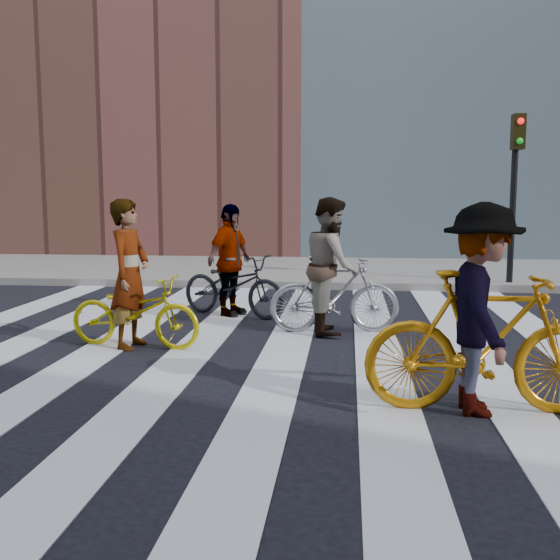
% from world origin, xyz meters
% --- Properties ---
extents(ground, '(100.00, 100.00, 0.00)m').
position_xyz_m(ground, '(0.00, 0.00, 0.00)').
color(ground, black).
rests_on(ground, ground).
extents(sidewalk_far, '(100.00, 5.00, 0.15)m').
position_xyz_m(sidewalk_far, '(0.00, 7.50, 0.07)').
color(sidewalk_far, gray).
rests_on(sidewalk_far, ground).
extents(zebra_crosswalk, '(8.25, 10.00, 0.01)m').
position_xyz_m(zebra_crosswalk, '(0.00, 0.00, 0.01)').
color(zebra_crosswalk, silver).
rests_on(zebra_crosswalk, ground).
extents(traffic_signal, '(0.22, 0.42, 3.33)m').
position_xyz_m(traffic_signal, '(4.40, 5.32, 2.28)').
color(traffic_signal, black).
rests_on(traffic_signal, ground).
extents(bike_yellow_left, '(1.74, 0.82, 0.88)m').
position_xyz_m(bike_yellow_left, '(-1.29, -0.00, 0.44)').
color(bike_yellow_left, '#C9BC0B').
rests_on(bike_yellow_left, ground).
extents(bike_silver_mid, '(1.79, 0.69, 1.05)m').
position_xyz_m(bike_silver_mid, '(1.11, 1.09, 0.52)').
color(bike_silver_mid, '#9C9DA5').
rests_on(bike_silver_mid, ground).
extents(bike_yellow_right, '(2.05, 0.59, 1.23)m').
position_xyz_m(bike_yellow_right, '(2.45, -2.02, 0.61)').
color(bike_yellow_right, '#C4780A').
rests_on(bike_yellow_right, ground).
extents(bike_dark_rear, '(1.90, 1.33, 0.95)m').
position_xyz_m(bike_dark_rear, '(-0.46, 2.14, 0.47)').
color(bike_dark_rear, black).
rests_on(bike_dark_rear, ground).
extents(rider_left, '(0.52, 0.71, 1.80)m').
position_xyz_m(rider_left, '(-1.34, -0.00, 0.90)').
color(rider_left, slate).
rests_on(rider_left, ground).
extents(rider_mid, '(0.79, 0.96, 1.82)m').
position_xyz_m(rider_mid, '(1.06, 1.09, 0.91)').
color(rider_mid, slate).
rests_on(rider_mid, ground).
extents(rider_right, '(0.67, 1.16, 1.80)m').
position_xyz_m(rider_right, '(2.40, -2.02, 0.90)').
color(rider_right, slate).
rests_on(rider_right, ground).
extents(rider_rear, '(0.80, 1.08, 1.71)m').
position_xyz_m(rider_rear, '(-0.51, 2.14, 0.85)').
color(rider_rear, slate).
rests_on(rider_rear, ground).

